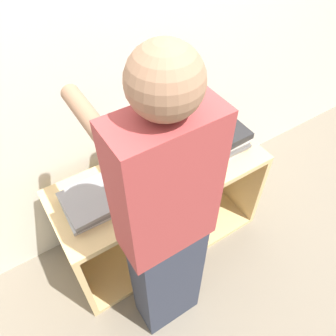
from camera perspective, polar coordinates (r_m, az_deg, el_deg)
The scene contains 8 objects.
ground_plane at distance 2.39m, azimuth 2.49°, elevation -16.31°, with size 12.00×12.00×0.00m, color #756B5B.
wall_back at distance 1.86m, azimuth -7.78°, elevation 16.67°, with size 8.00×0.05×2.40m.
cart at distance 2.23m, azimuth -2.04°, elevation -5.86°, with size 1.32×0.53×0.70m.
laptop_open at distance 1.93m, azimuth -2.35°, elevation 1.32°, with size 0.37×0.41×0.25m.
laptop_stack_left at distance 1.80m, azimuth -12.03°, elevation -5.27°, with size 0.38×0.28×0.07m.
laptop_stack_right at distance 2.05m, azimuth 8.15°, elevation 4.84°, with size 0.39×0.29×0.14m.
person at distance 1.47m, azimuth -0.47°, elevation -10.62°, with size 0.40×0.54×1.76m.
inventory_tag at distance 1.96m, azimuth 9.63°, elevation 5.27°, with size 0.06×0.02×0.01m.
Camera 1 is at (-0.66, -0.84, 2.14)m, focal length 35.00 mm.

